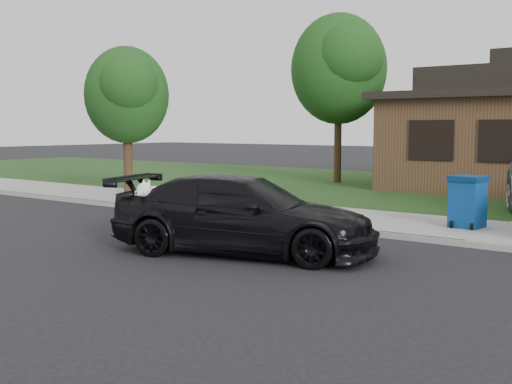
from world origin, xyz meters
The scene contains 8 objects.
ground centered at (0.00, 0.00, 0.00)m, with size 120.00×120.00×0.00m, color black.
sidewalk centered at (0.00, 5.00, 0.06)m, with size 60.00×3.00×0.12m, color gray.
curb centered at (0.00, 3.50, 0.06)m, with size 60.00×0.12×0.12m, color gray.
lawn centered at (0.00, 13.00, 0.07)m, with size 60.00×13.00×0.13m, color #193814.
sedan centered at (0.82, 0.49, 0.69)m, with size 5.12×3.23×1.38m.
recycling_bin centered at (3.22, 5.10, 0.67)m, with size 0.73×0.75×1.09m.
tree_0 centered at (-4.34, 12.88, 4.48)m, with size 3.78×3.60×6.34m.
tree_2 centered at (-7.38, 5.11, 3.27)m, with size 2.73×2.60×4.59m.
Camera 1 is at (7.79, -8.30, 2.23)m, focal length 45.00 mm.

